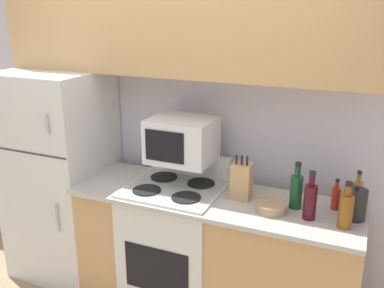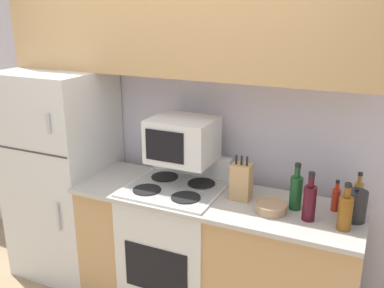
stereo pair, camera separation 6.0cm
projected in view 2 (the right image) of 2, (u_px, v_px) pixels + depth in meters
The scene contains 14 objects.
wall_back at pixel (191, 123), 3.23m from camera, with size 8.00×0.05×2.55m.
lower_cabinets at pixel (213, 256), 2.98m from camera, with size 1.91×0.62×0.92m.
refrigerator at pixel (63, 174), 3.43m from camera, with size 0.73×0.69×1.66m.
upper_cabinets at pixel (178, 22), 2.84m from camera, with size 2.65×0.33×0.70m.
stove at pixel (176, 244), 3.08m from camera, with size 0.65×0.60×1.09m.
microwave at pixel (183, 140), 2.92m from camera, with size 0.43×0.37×0.30m.
knife_block at pixel (241, 181), 2.76m from camera, with size 0.13×0.11×0.30m.
bowl at pixel (271, 207), 2.61m from camera, with size 0.20×0.20×0.06m.
bottle_vinegar at pixel (358, 194), 2.63m from camera, with size 0.06×0.06×0.24m.
bottle_wine_green at pixel (296, 191), 2.63m from camera, with size 0.08×0.08×0.30m.
bottle_wine_red at pixel (309, 201), 2.49m from camera, with size 0.08×0.08×0.30m.
bottle_whiskey at pixel (345, 211), 2.38m from camera, with size 0.08×0.08×0.28m.
bottle_hot_sauce at pixel (336, 199), 2.61m from camera, with size 0.05×0.05×0.20m.
kettle at pixel (355, 206), 2.49m from camera, with size 0.13×0.13×0.21m.
Camera 2 is at (1.32, -2.13, 2.12)m, focal length 40.00 mm.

